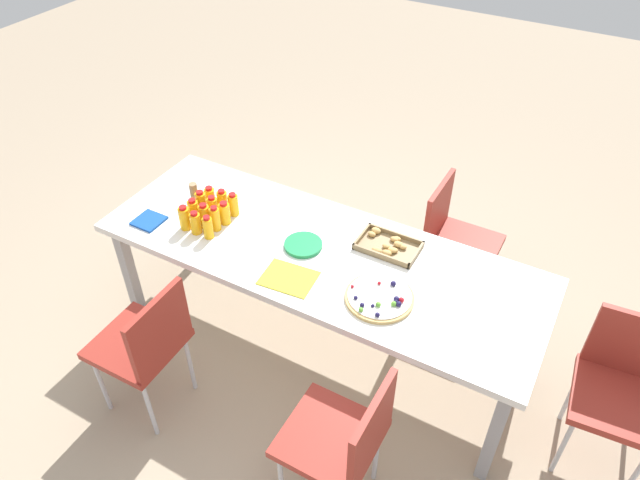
# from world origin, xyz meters

# --- Properties ---
(ground_plane) EXTENTS (12.00, 12.00, 0.00)m
(ground_plane) POSITION_xyz_m (0.00, 0.00, 0.00)
(ground_plane) COLOR tan
(party_table) EXTENTS (2.35, 0.83, 0.73)m
(party_table) POSITION_xyz_m (0.00, 0.00, 0.66)
(party_table) COLOR white
(party_table) RESTS_ON ground_plane
(chair_near_left) EXTENTS (0.41, 0.41, 0.83)m
(chair_near_left) POSITION_xyz_m (-0.53, -0.77, 0.50)
(chair_near_left) COLOR maroon
(chair_near_left) RESTS_ON ground_plane
(chair_near_right) EXTENTS (0.40, 0.40, 0.83)m
(chair_near_right) POSITION_xyz_m (0.55, -0.77, 0.50)
(chair_near_right) COLOR maroon
(chair_near_right) RESTS_ON ground_plane
(chair_far_right) EXTENTS (0.40, 0.40, 0.83)m
(chair_far_right) POSITION_xyz_m (0.51, 0.73, 0.50)
(chair_far_right) COLOR maroon
(chair_far_right) RESTS_ON ground_plane
(chair_end) EXTENTS (0.43, 0.43, 0.83)m
(chair_end) POSITION_xyz_m (1.53, 0.09, 0.50)
(chair_end) COLOR maroon
(chair_end) RESTS_ON ground_plane
(juice_bottle_0) EXTENTS (0.06, 0.06, 0.14)m
(juice_bottle_0) POSITION_xyz_m (-0.72, -0.19, 0.79)
(juice_bottle_0) COLOR #FBAF14
(juice_bottle_0) RESTS_ON party_table
(juice_bottle_1) EXTENTS (0.06, 0.06, 0.13)m
(juice_bottle_1) POSITION_xyz_m (-0.64, -0.19, 0.79)
(juice_bottle_1) COLOR #F9AB14
(juice_bottle_1) RESTS_ON party_table
(juice_bottle_2) EXTENTS (0.05, 0.05, 0.14)m
(juice_bottle_2) POSITION_xyz_m (-0.56, -0.18, 0.79)
(juice_bottle_2) COLOR #F9AC14
(juice_bottle_2) RESTS_ON party_table
(juice_bottle_3) EXTENTS (0.06, 0.06, 0.14)m
(juice_bottle_3) POSITION_xyz_m (-0.72, -0.11, 0.79)
(juice_bottle_3) COLOR #F9AE14
(juice_bottle_3) RESTS_ON party_table
(juice_bottle_4) EXTENTS (0.06, 0.06, 0.14)m
(juice_bottle_4) POSITION_xyz_m (-0.64, -0.12, 0.79)
(juice_bottle_4) COLOR #FAAC14
(juice_bottle_4) RESTS_ON party_table
(juice_bottle_5) EXTENTS (0.05, 0.05, 0.15)m
(juice_bottle_5) POSITION_xyz_m (-0.57, -0.11, 0.80)
(juice_bottle_5) COLOR #FAAB14
(juice_bottle_5) RESTS_ON party_table
(juice_bottle_6) EXTENTS (0.06, 0.06, 0.15)m
(juice_bottle_6) POSITION_xyz_m (-0.72, -0.04, 0.80)
(juice_bottle_6) COLOR #F9AF14
(juice_bottle_6) RESTS_ON party_table
(juice_bottle_7) EXTENTS (0.06, 0.06, 0.14)m
(juice_bottle_7) POSITION_xyz_m (-0.64, -0.03, 0.79)
(juice_bottle_7) COLOR #FAAC14
(juice_bottle_7) RESTS_ON party_table
(juice_bottle_8) EXTENTS (0.06, 0.06, 0.14)m
(juice_bottle_8) POSITION_xyz_m (-0.56, -0.04, 0.79)
(juice_bottle_8) COLOR #F8AE14
(juice_bottle_8) RESTS_ON party_table
(juice_bottle_9) EXTENTS (0.06, 0.06, 0.13)m
(juice_bottle_9) POSITION_xyz_m (-0.72, 0.04, 0.79)
(juice_bottle_9) COLOR #FAAF14
(juice_bottle_9) RESTS_ON party_table
(juice_bottle_10) EXTENTS (0.06, 0.06, 0.14)m
(juice_bottle_10) POSITION_xyz_m (-0.63, 0.04, 0.79)
(juice_bottle_10) COLOR #FAAB14
(juice_bottle_10) RESTS_ON party_table
(juice_bottle_11) EXTENTS (0.06, 0.06, 0.14)m
(juice_bottle_11) POSITION_xyz_m (-0.56, 0.04, 0.79)
(juice_bottle_11) COLOR #F9AE14
(juice_bottle_11) RESTS_ON party_table
(fruit_pizza) EXTENTS (0.33, 0.33, 0.05)m
(fruit_pizza) POSITION_xyz_m (0.42, -0.16, 0.74)
(fruit_pizza) COLOR tan
(fruit_pizza) RESTS_ON party_table
(snack_tray) EXTENTS (0.32, 0.21, 0.04)m
(snack_tray) POSITION_xyz_m (0.30, 0.20, 0.74)
(snack_tray) COLOR olive
(snack_tray) RESTS_ON party_table
(plate_stack) EXTENTS (0.20, 0.20, 0.02)m
(plate_stack) POSITION_xyz_m (-0.09, -0.01, 0.74)
(plate_stack) COLOR #1E8C4C
(plate_stack) RESTS_ON party_table
(napkin_stack) EXTENTS (0.15, 0.15, 0.01)m
(napkin_stack) POSITION_xyz_m (-0.93, -0.24, 0.73)
(napkin_stack) COLOR #194CA5
(napkin_stack) RESTS_ON party_table
(cardboard_tube) EXTENTS (0.04, 0.04, 0.14)m
(cardboard_tube) POSITION_xyz_m (-0.80, 0.01, 0.80)
(cardboard_tube) COLOR #9E7A56
(cardboard_tube) RESTS_ON party_table
(paper_folder) EXTENTS (0.28, 0.22, 0.01)m
(paper_folder) POSITION_xyz_m (-0.03, -0.25, 0.73)
(paper_folder) COLOR yellow
(paper_folder) RESTS_ON party_table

